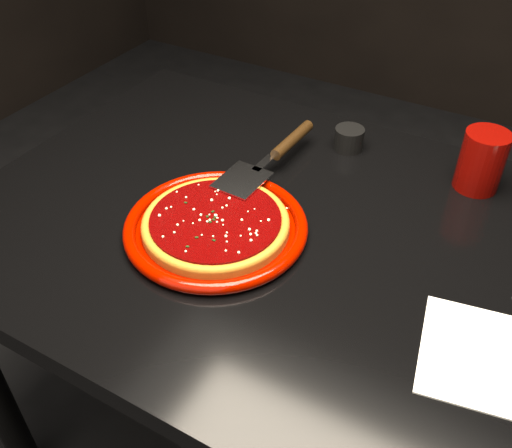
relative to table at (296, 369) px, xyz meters
The scene contains 11 objects.
table is the anchor object (origin of this frame).
plate 0.42m from the table, 151.77° to the right, with size 0.31×0.31×0.02m, color #740700.
pizza_crust 0.42m from the table, 151.77° to the right, with size 0.25×0.25×0.01m, color #935B18.
pizza_crust_rim 0.42m from the table, 151.77° to the right, with size 0.25×0.25×0.02m, color #935B18.
pizza_sauce 0.43m from the table, 151.77° to the right, with size 0.22×0.22×0.01m, color #600101.
parmesan_dusting 0.43m from the table, 151.77° to the right, with size 0.21×0.21×0.01m, color #F2E9BB, non-canonical shape.
basil_flecks 0.43m from the table, 151.77° to the right, with size 0.19×0.19×0.00m, color black, non-canonical shape.
pizza_server 0.45m from the table, 138.39° to the left, with size 0.09×0.32×0.02m, color silver, non-canonical shape.
cup 0.55m from the table, 52.47° to the left, with size 0.08×0.08×0.11m, color #780703.
napkin_a 0.51m from the table, 19.31° to the right, with size 0.17×0.17×0.00m, color white.
ramekin 0.49m from the table, 98.70° to the left, with size 0.06×0.06×0.05m, color black.
Camera 1 is at (0.29, -0.67, 1.37)m, focal length 40.00 mm.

